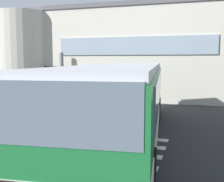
# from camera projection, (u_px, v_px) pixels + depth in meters

# --- Properties ---
(ground_plane) EXTENTS (80.00, 90.00, 0.02)m
(ground_plane) POSITION_uv_depth(u_px,v_px,m) (85.00, 120.00, 13.35)
(ground_plane) COLOR #232326
(ground_plane) RESTS_ON ground
(bay_paint_stripes) EXTENTS (4.40, 3.96, 0.01)m
(bay_paint_stripes) POSITION_uv_depth(u_px,v_px,m) (93.00, 150.00, 8.78)
(bay_paint_stripes) COLOR silver
(bay_paint_stripes) RESTS_ON ground
(terminal_building) EXTENTS (18.41, 13.80, 6.74)m
(terminal_building) POSITION_uv_depth(u_px,v_px,m) (129.00, 54.00, 24.11)
(terminal_building) COLOR beige
(terminal_building) RESTS_ON ground
(entry_support_column) EXTENTS (0.28, 0.28, 3.38)m
(entry_support_column) POSITION_uv_depth(u_px,v_px,m) (62.00, 77.00, 19.46)
(entry_support_column) COLOR slate
(entry_support_column) RESTS_ON ground
(bus_main_foreground) EXTENTS (3.89, 12.37, 2.70)m
(bus_main_foreground) POSITION_uv_depth(u_px,v_px,m) (123.00, 102.00, 10.00)
(bus_main_foreground) COLOR #1E7238
(bus_main_foreground) RESTS_ON ground
(passenger_near_column) EXTENTS (0.53, 0.37, 1.68)m
(passenger_near_column) POSITION_uv_depth(u_px,v_px,m) (66.00, 89.00, 18.41)
(passenger_near_column) COLOR #2D2D33
(passenger_near_column) RESTS_ON ground
(passenger_by_doorway) EXTENTS (0.56, 0.47, 1.68)m
(passenger_by_doorway) POSITION_uv_depth(u_px,v_px,m) (83.00, 88.00, 18.66)
(passenger_by_doorway) COLOR #4C4233
(passenger_by_doorway) RESTS_ON ground
(safety_bollard_yellow) EXTENTS (0.18, 0.18, 0.90)m
(safety_bollard_yellow) POSITION_uv_depth(u_px,v_px,m) (98.00, 100.00, 16.91)
(safety_bollard_yellow) COLOR yellow
(safety_bollard_yellow) RESTS_ON ground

